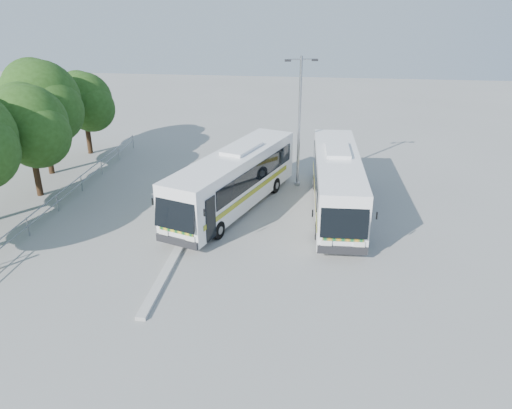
# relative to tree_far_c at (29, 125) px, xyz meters

# --- Properties ---
(ground) EXTENTS (100.00, 100.00, 0.00)m
(ground) POSITION_rel_tree_far_c_xyz_m (12.12, -5.10, -4.26)
(ground) COLOR gray
(ground) RESTS_ON ground
(kerb_divider) EXTENTS (0.40, 16.00, 0.15)m
(kerb_divider) POSITION_rel_tree_far_c_xyz_m (9.82, -3.10, -4.18)
(kerb_divider) COLOR #B2B2AD
(kerb_divider) RESTS_ON ground
(railing) EXTENTS (0.06, 22.00, 1.00)m
(railing) POSITION_rel_tree_far_c_xyz_m (2.12, -1.10, -3.52)
(railing) COLOR gray
(railing) RESTS_ON ground
(tree_far_c) EXTENTS (4.97, 4.69, 6.49)m
(tree_far_c) POSITION_rel_tree_far_c_xyz_m (0.00, 0.00, 0.00)
(tree_far_c) COLOR #382314
(tree_far_c) RESTS_ON ground
(tree_far_d) EXTENTS (5.62, 5.30, 7.33)m
(tree_far_d) POSITION_rel_tree_far_c_xyz_m (-1.19, 3.70, 0.56)
(tree_far_d) COLOR #382314
(tree_far_d) RESTS_ON ground
(tree_far_e) EXTENTS (4.54, 4.28, 5.92)m
(tree_far_e) POSITION_rel_tree_far_c_xyz_m (-0.51, 8.20, -0.37)
(tree_far_e) COLOR #382314
(tree_far_e) RESTS_ON ground
(coach_main) EXTENTS (5.85, 11.36, 3.12)m
(coach_main) POSITION_rel_tree_far_c_xyz_m (11.64, -0.55, -2.55)
(coach_main) COLOR white
(coach_main) RESTS_ON ground
(coach_adjacent) EXTENTS (2.62, 11.23, 3.10)m
(coach_adjacent) POSITION_rel_tree_far_c_xyz_m (17.20, -0.19, -2.56)
(coach_adjacent) COLOR white
(coach_adjacent) RESTS_ON ground
(lamppost) EXTENTS (1.88, 0.64, 7.78)m
(lamppost) POSITION_rel_tree_far_c_xyz_m (14.96, 3.46, 0.04)
(lamppost) COLOR gray
(lamppost) RESTS_ON ground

